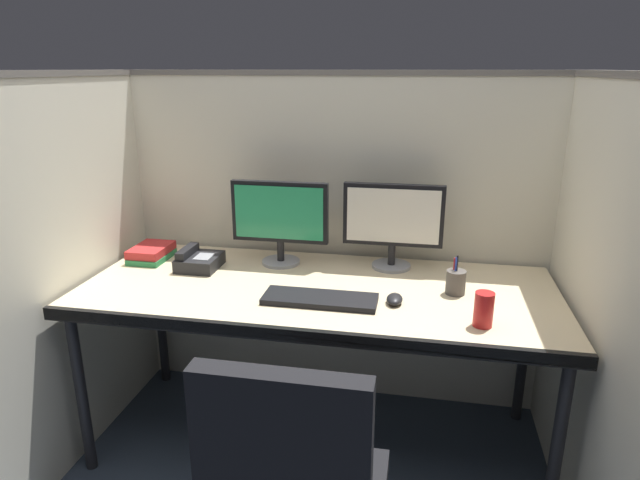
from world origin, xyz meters
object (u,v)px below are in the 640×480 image
(computer_mouse, at_px, (395,299))
(monitor_right, at_px, (393,220))
(desk_phone, at_px, (198,261))
(book_stack, at_px, (151,253))
(soda_can, at_px, (484,309))
(pen_cup, at_px, (456,282))
(desk, at_px, (317,299))
(keyboard_main, at_px, (320,299))
(monitor_left, at_px, (280,217))

(computer_mouse, bearing_deg, monitor_right, 95.59)
(desk_phone, bearing_deg, book_stack, 165.61)
(soda_can, bearing_deg, book_stack, 163.80)
(computer_mouse, height_order, desk_phone, desk_phone)
(monitor_right, height_order, pen_cup, monitor_right)
(book_stack, xyz_separation_m, soda_can, (1.43, -0.42, 0.03))
(desk, height_order, keyboard_main, keyboard_main)
(monitor_right, xyz_separation_m, computer_mouse, (0.04, -0.39, -0.20))
(desk_phone, bearing_deg, pen_cup, -4.31)
(monitor_right, distance_m, book_stack, 1.11)
(monitor_right, xyz_separation_m, soda_can, (0.34, -0.52, -0.15))
(desk, relative_size, computer_mouse, 19.79)
(keyboard_main, xyz_separation_m, desk_phone, (-0.59, 0.26, 0.02))
(computer_mouse, height_order, pen_cup, pen_cup)
(desk_phone, height_order, soda_can, soda_can)
(computer_mouse, distance_m, desk_phone, 0.90)
(pen_cup, relative_size, book_stack, 0.73)
(keyboard_main, bearing_deg, soda_can, -9.00)
(computer_mouse, relative_size, pen_cup, 0.61)
(soda_can, bearing_deg, computer_mouse, 156.92)
(desk, height_order, monitor_left, monitor_left)
(computer_mouse, bearing_deg, desk, 162.57)
(monitor_left, relative_size, monitor_right, 1.00)
(desk, bearing_deg, desk_phone, 167.69)
(desk, distance_m, monitor_right, 0.48)
(keyboard_main, height_order, desk_phone, desk_phone)
(monitor_left, distance_m, monitor_right, 0.49)
(computer_mouse, xyz_separation_m, desk_phone, (-0.87, 0.22, 0.02))
(pen_cup, height_order, desk_phone, pen_cup)
(monitor_right, relative_size, keyboard_main, 1.00)
(desk, relative_size, monitor_right, 4.42)
(pen_cup, xyz_separation_m, soda_can, (0.08, -0.27, 0.01))
(monitor_left, bearing_deg, monitor_right, 4.79)
(keyboard_main, xyz_separation_m, computer_mouse, (0.28, 0.04, 0.01))
(computer_mouse, bearing_deg, keyboard_main, -172.18)
(desk, bearing_deg, book_stack, 167.03)
(book_stack, bearing_deg, monitor_left, 5.52)
(book_stack, bearing_deg, desk, -12.97)
(desk, height_order, book_stack, book_stack)
(monitor_right, distance_m, pen_cup, 0.40)
(monitor_left, xyz_separation_m, keyboard_main, (0.25, -0.38, -0.20))
(desk_phone, bearing_deg, monitor_right, 11.22)
(computer_mouse, bearing_deg, soda_can, -23.08)
(desk, distance_m, desk_phone, 0.57)
(desk, bearing_deg, monitor_right, 45.94)
(monitor_right, distance_m, computer_mouse, 0.44)
(pen_cup, distance_m, soda_can, 0.28)
(monitor_left, relative_size, soda_can, 3.52)
(pen_cup, height_order, book_stack, pen_cup)
(desk_phone, bearing_deg, monitor_left, 20.00)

